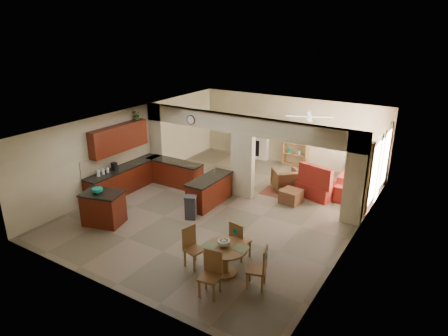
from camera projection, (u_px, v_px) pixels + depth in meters
The scene contains 39 objects.
floor at pixel (227, 206), 12.96m from camera, with size 10.00×10.00×0.00m, color #756551.
ceiling at pixel (227, 122), 11.99m from camera, with size 10.00×10.00×0.00m, color white.
wall_back at pixel (290, 131), 16.46m from camera, with size 8.00×8.00×0.00m, color tan.
wall_front at pixel (105, 234), 8.49m from camera, with size 8.00×8.00×0.00m, color tan.
wall_left at pixel (133, 146), 14.46m from camera, with size 10.00×10.00×0.00m, color tan.
wall_right at pixel (357, 193), 10.50m from camera, with size 10.00×10.00×0.00m, color tan.
partition_left_pier at pixel (158, 141), 15.11m from camera, with size 0.60×0.25×2.80m, color tan.
partition_center_pier at pixel (243, 166), 13.38m from camera, with size 0.80×0.25×2.20m, color tan.
partition_right_pier at pixel (355, 179), 11.44m from camera, with size 0.60×0.25×2.80m, color tan.
partition_header at pixel (243, 125), 12.89m from camera, with size 8.00×0.25×0.60m, color tan.
kitchen_counter at pixel (145, 176), 14.22m from camera, with size 2.52×3.29×1.48m.
upper_cabinets at pixel (119, 138), 13.55m from camera, with size 0.35×2.40×0.90m, color #440907.
peninsula at pixel (210, 191), 13.01m from camera, with size 0.70×1.85×0.91m.
wall_clock at pixel (191, 120), 13.78m from camera, with size 0.34×0.34×0.03m, color #452417.
rug at pixel (287, 192), 14.04m from camera, with size 1.60×1.30×0.01m, color brown.
fireplace at pixel (253, 144), 17.39m from camera, with size 1.60×0.35×1.20m.
shelving_unit at pixel (296, 145), 16.32m from camera, with size 1.00×0.32×1.80m, color olive.
window_a at pixel (374, 173), 12.41m from camera, with size 0.02×0.90×1.90m, color white.
window_b at pixel (385, 158), 13.77m from camera, with size 0.02×0.90×1.90m, color white.
glazed_door at pixel (379, 170), 13.14m from camera, with size 0.02×0.70×2.10m, color white.
drape_a_left at pixel (368, 179), 11.96m from camera, with size 0.10×0.28×2.30m, color #381A16.
drape_a_right at pixel (377, 168), 12.91m from camera, with size 0.10×0.28×2.30m, color #381A16.
drape_b_left at pixel (380, 163), 13.31m from camera, with size 0.10×0.28×2.30m, color #381A16.
drape_b_right at pixel (388, 154), 14.27m from camera, with size 0.10×0.28×2.30m, color #381A16.
ceiling_fan at pixel (310, 117), 13.73m from camera, with size 1.00×1.00×0.10m, color white.
kitchen_island at pixel (103, 208), 11.71m from camera, with size 1.32×1.09×0.99m.
teal_bowl at pixel (97, 191), 11.51m from camera, with size 0.30×0.30×0.14m, color #148A71.
trash_can at pixel (191, 208), 12.05m from camera, with size 0.32×0.27×0.68m, color #313033.
dining_table at pixel (225, 256), 9.34m from camera, with size 1.06×1.06×0.72m.
fruit_bowl at pixel (224, 243), 9.29m from camera, with size 0.30×0.30×0.16m, color #81A623.
sofa at pixel (359, 181), 13.97m from camera, with size 1.09×2.78×0.81m, color maroon.
chaise at pixel (318, 189), 13.66m from camera, with size 1.22×1.00×0.49m, color maroon.
armchair at pixel (285, 179), 14.14m from camera, with size 0.82×0.85×0.77m, color maroon.
ottoman at pixel (291, 196), 13.16m from camera, with size 0.62×0.62×0.45m, color maroon.
plant at pixel (137, 115), 14.07m from camera, with size 0.32×0.27×0.35m, color #1F4612.
chair_north at pixel (239, 239), 9.93m from camera, with size 0.48×0.48×1.02m.
chair_east at pixel (260, 266), 8.84m from camera, with size 0.53×0.53×1.02m.
chair_south at pixel (211, 271), 8.65m from camera, with size 0.48×0.48×1.02m.
chair_west at pixel (192, 245), 9.68m from camera, with size 0.50×0.50×1.02m.
Camera 1 is at (6.11, -10.02, 5.65)m, focal length 32.00 mm.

